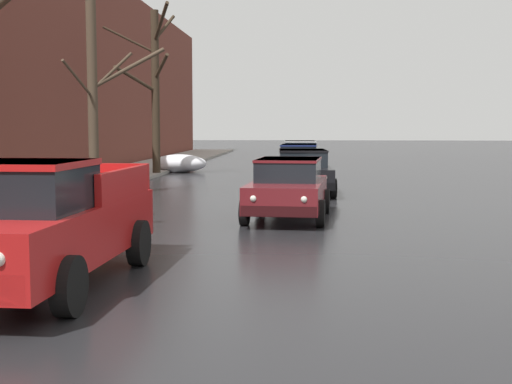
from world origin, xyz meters
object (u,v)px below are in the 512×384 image
object	(u,v)px
sedan_black_parked_kerbside_mid	(303,170)
sedan_silver_queued_behind_truck	(300,154)
bare_tree_mid_block	(95,87)
sedan_darkblue_parked_far_down_block	(299,161)
bare_tree_far_down_block	(155,86)
sedan_maroon_parked_kerbside_close	(288,187)
pickup_truck_red_approaching_near_lane	(37,224)

from	to	relation	value
sedan_black_parked_kerbside_mid	sedan_silver_queued_behind_truck	distance (m)	12.47
bare_tree_mid_block	sedan_darkblue_parked_far_down_block	distance (m)	9.95
bare_tree_far_down_block	sedan_darkblue_parked_far_down_block	distance (m)	7.13
sedan_maroon_parked_kerbside_close	sedan_darkblue_parked_far_down_block	distance (m)	12.05
bare_tree_mid_block	sedan_maroon_parked_kerbside_close	size ratio (longest dim) A/B	1.60
bare_tree_mid_block	sedan_silver_queued_behind_truck	world-z (taller)	bare_tree_mid_block
pickup_truck_red_approaching_near_lane	sedan_silver_queued_behind_truck	bearing A→B (deg)	82.79
bare_tree_mid_block	sedan_black_parked_kerbside_mid	size ratio (longest dim) A/B	1.55
bare_tree_far_down_block	sedan_darkblue_parked_far_down_block	xyz separation A→B (m)	(6.24, -1.41, -3.14)
bare_tree_mid_block	bare_tree_far_down_block	xyz separation A→B (m)	(-0.07, 8.78, 0.53)
sedan_silver_queued_behind_truck	sedan_darkblue_parked_far_down_block	bearing A→B (deg)	-89.71
sedan_black_parked_kerbside_mid	sedan_silver_queued_behind_truck	xyz separation A→B (m)	(-0.23, 12.47, -0.00)
bare_tree_far_down_block	pickup_truck_red_approaching_near_lane	size ratio (longest dim) A/B	1.42
pickup_truck_red_approaching_near_lane	sedan_black_parked_kerbside_mid	distance (m)	13.74
bare_tree_far_down_block	sedan_black_parked_kerbside_mid	size ratio (longest dim) A/B	1.68
bare_tree_mid_block	sedan_silver_queued_behind_truck	bearing A→B (deg)	65.98
pickup_truck_red_approaching_near_lane	sedan_black_parked_kerbside_mid	xyz separation A→B (m)	(3.49, 13.29, -0.13)
bare_tree_far_down_block	pickup_truck_red_approaching_near_lane	world-z (taller)	bare_tree_far_down_block
bare_tree_mid_block	sedan_maroon_parked_kerbside_close	xyz separation A→B (m)	(6.07, -4.69, -2.61)
sedan_black_parked_kerbside_mid	sedan_darkblue_parked_far_down_block	size ratio (longest dim) A/B	0.96
bare_tree_far_down_block	pickup_truck_red_approaching_near_lane	distance (m)	21.20
bare_tree_mid_block	sedan_black_parked_kerbside_mid	xyz separation A→B (m)	(6.36, 1.29, -2.61)
bare_tree_mid_block	sedan_maroon_parked_kerbside_close	bearing A→B (deg)	-37.66
sedan_maroon_parked_kerbside_close	sedan_darkblue_parked_far_down_block	xyz separation A→B (m)	(0.09, 12.05, 0.00)
bare_tree_far_down_block	sedan_maroon_parked_kerbside_close	size ratio (longest dim) A/B	1.73
bare_tree_mid_block	pickup_truck_red_approaching_near_lane	xyz separation A→B (m)	(2.88, -12.00, -2.48)
sedan_maroon_parked_kerbside_close	sedan_darkblue_parked_far_down_block	world-z (taller)	same
sedan_black_parked_kerbside_mid	sedan_darkblue_parked_far_down_block	distance (m)	6.08
sedan_darkblue_parked_far_down_block	sedan_maroon_parked_kerbside_close	bearing A→B (deg)	-90.44
bare_tree_far_down_block	bare_tree_mid_block	bearing A→B (deg)	-89.53
sedan_silver_queued_behind_truck	sedan_black_parked_kerbside_mid	bearing A→B (deg)	-88.95
sedan_black_parked_kerbside_mid	sedan_darkblue_parked_far_down_block	bearing A→B (deg)	91.84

